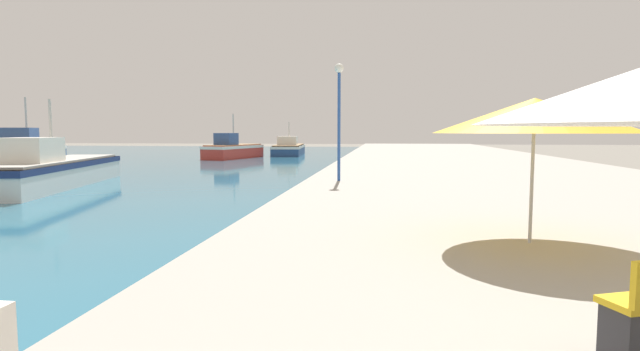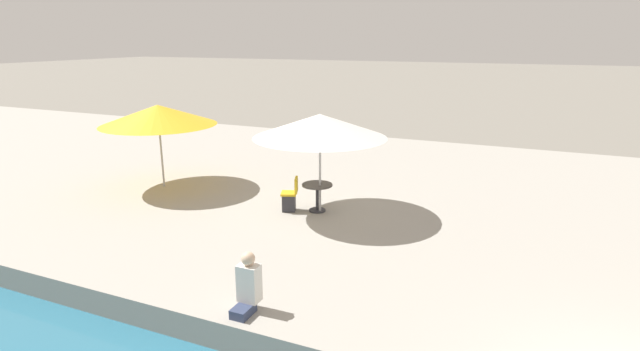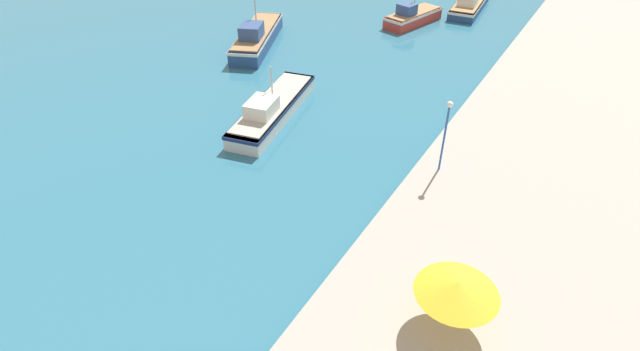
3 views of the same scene
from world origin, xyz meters
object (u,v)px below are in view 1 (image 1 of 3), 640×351
(lamppost, at_px, (339,102))
(fishing_boat_far, at_px, (233,150))
(fishing_boat_distant, at_px, (289,148))
(cafe_umbrella_white, at_px, (534,116))
(cafe_chair_left, at_px, (632,322))
(fishing_boat_mid, at_px, (27,154))
(fishing_boat_near, at_px, (51,170))

(lamppost, bearing_deg, fishing_boat_far, 116.09)
(fishing_boat_distant, height_order, lamppost, lamppost)
(fishing_boat_distant, distance_m, lamppost, 32.85)
(cafe_umbrella_white, bearing_deg, cafe_chair_left, -95.23)
(cafe_chair_left, bearing_deg, cafe_umbrella_white, 63.24)
(fishing_boat_far, distance_m, cafe_chair_left, 42.52)
(cafe_chair_left, bearing_deg, fishing_boat_mid, 113.29)
(fishing_boat_distant, bearing_deg, cafe_chair_left, -81.06)
(fishing_boat_distant, bearing_deg, fishing_boat_near, -104.00)
(fishing_boat_mid, xyz_separation_m, cafe_umbrella_white, (26.36, -21.54, 1.81))
(fishing_boat_distant, xyz_separation_m, lamppost, (8.20, -31.68, 2.93))
(fishing_boat_mid, height_order, fishing_boat_distant, fishing_boat_mid)
(fishing_boat_near, bearing_deg, fishing_boat_distant, 69.64)
(fishing_boat_mid, xyz_separation_m, cafe_chair_left, (25.95, -26.11, -0.09))
(fishing_boat_near, relative_size, cafe_umbrella_white, 3.18)
(fishing_boat_far, height_order, lamppost, lamppost)
(cafe_umbrella_white, relative_size, cafe_chair_left, 3.77)
(cafe_umbrella_white, xyz_separation_m, lamppost, (-4.34, 10.50, 0.88))
(cafe_umbrella_white, bearing_deg, fishing_boat_mid, 140.75)
(fishing_boat_far, xyz_separation_m, cafe_umbrella_white, (16.28, -34.89, 1.94))
(cafe_umbrella_white, height_order, cafe_chair_left, cafe_umbrella_white)
(lamppost, bearing_deg, cafe_umbrella_white, -67.54)
(fishing_boat_near, xyz_separation_m, lamppost, (12.78, -0.62, 2.84))
(lamppost, bearing_deg, fishing_boat_mid, 153.37)
(fishing_boat_distant, bearing_deg, fishing_boat_mid, -129.42)
(fishing_boat_mid, distance_m, fishing_boat_distant, 24.84)
(fishing_boat_far, bearing_deg, fishing_boat_mid, -112.68)
(fishing_boat_near, relative_size, fishing_boat_far, 1.46)
(fishing_boat_far, bearing_deg, cafe_chair_left, -53.70)
(fishing_boat_distant, relative_size, cafe_umbrella_white, 2.81)
(fishing_boat_mid, bearing_deg, cafe_chair_left, -68.60)
(fishing_boat_mid, relative_size, cafe_umbrella_white, 3.23)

